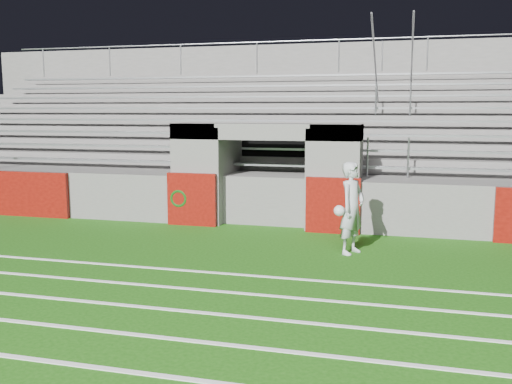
# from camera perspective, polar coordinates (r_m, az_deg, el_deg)

# --- Properties ---
(ground) EXTENTS (90.00, 90.00, 0.00)m
(ground) POSITION_cam_1_polar(r_m,az_deg,el_deg) (11.46, -3.32, -6.67)
(ground) COLOR #194E0D
(ground) RESTS_ON ground
(field_markings) EXTENTS (28.00, 8.09, 0.01)m
(field_markings) POSITION_cam_1_polar(r_m,az_deg,el_deg) (7.16, -16.51, -16.37)
(field_markings) COLOR white
(field_markings) RESTS_ON ground
(stadium_structure) EXTENTS (26.00, 8.48, 5.42)m
(stadium_structure) POSITION_cam_1_polar(r_m,az_deg,el_deg) (18.86, 4.27, 3.80)
(stadium_structure) COLOR #5B5856
(stadium_structure) RESTS_ON ground
(goalkeeper_with_ball) EXTENTS (0.70, 0.82, 1.90)m
(goalkeeper_with_ball) POSITION_cam_1_polar(r_m,az_deg,el_deg) (11.82, 9.56, -1.60)
(goalkeeper_with_ball) COLOR #B1B5BB
(goalkeeper_with_ball) RESTS_ON ground
(hose_coil) EXTENTS (0.56, 0.15, 0.65)m
(hose_coil) POSITION_cam_1_polar(r_m,az_deg,el_deg) (14.74, -7.69, -0.31)
(hose_coil) COLOR #0B380E
(hose_coil) RESTS_ON ground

